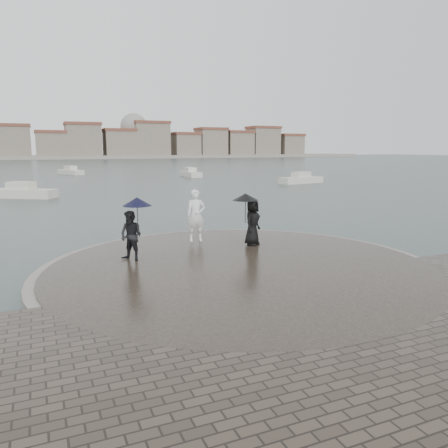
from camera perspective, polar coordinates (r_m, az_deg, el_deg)
name	(u,v)px	position (r m, az deg, el deg)	size (l,w,h in m)	color
ground	(302,314)	(10.94, 10.19, -11.54)	(400.00, 400.00, 0.00)	#2B3835
kerb_ring	(240,271)	(13.78, 2.15, -6.15)	(12.50, 12.50, 0.32)	gray
quay_tip	(240,270)	(13.77, 2.15, -6.07)	(11.90, 11.90, 0.36)	#2D261E
statue	(196,216)	(17.01, -3.67, 1.11)	(0.74, 0.48, 2.03)	white
visitor_left	(133,227)	(14.39, -11.86, -0.42)	(1.22, 1.08, 2.04)	black
visitor_right	(251,216)	(16.32, 3.51, 1.04)	(1.25, 1.08, 1.95)	black
far_skyline	(32,143)	(169.17, -23.84, 9.65)	(260.00, 20.00, 37.00)	gray
boats	(151,178)	(53.84, -9.54, 5.96)	(34.32, 36.65, 1.50)	beige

